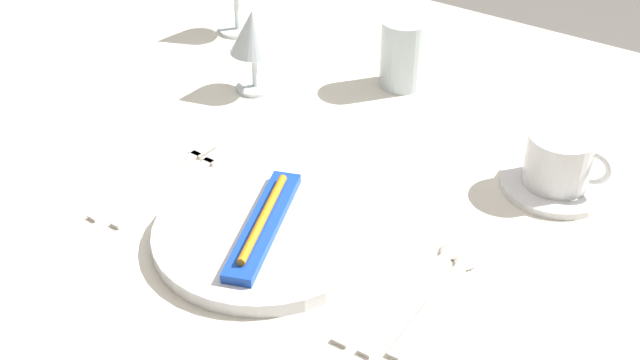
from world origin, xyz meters
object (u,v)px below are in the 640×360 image
object	(u,v)px
toothbrush_package	(264,224)
drink_tumbler	(403,57)
fork_inner	(162,175)
coffee_cup_left	(561,159)
fork_outer	(179,182)
wine_glass_right	(253,35)
spoon_dessert	(446,287)
dinner_plate	(264,235)
spoon_soup	(427,280)
dinner_knife	(392,283)

from	to	relation	value
toothbrush_package	drink_tumbler	world-z (taller)	drink_tumbler
fork_inner	coffee_cup_left	size ratio (longest dim) A/B	1.99
fork_outer	wine_glass_right	bearing A→B (deg)	105.83
fork_inner	coffee_cup_left	xyz separation A→B (m)	(0.45, 0.27, 0.04)
spoon_dessert	coffee_cup_left	distance (m)	0.26
dinner_plate	wine_glass_right	world-z (taller)	wine_glass_right
toothbrush_package	wine_glass_right	size ratio (longest dim) A/B	1.59
coffee_cup_left	fork_inner	bearing A→B (deg)	-148.76
dinner_plate	spoon_soup	world-z (taller)	dinner_plate
wine_glass_right	fork_outer	bearing A→B (deg)	-74.17
dinner_plate	coffee_cup_left	bearing A→B (deg)	50.27
spoon_dessert	drink_tumbler	distance (m)	0.48
dinner_knife	coffee_cup_left	bearing A→B (deg)	73.74
spoon_soup	dinner_knife	bearing A→B (deg)	-138.98
fork_outer	fork_inner	bearing A→B (deg)	-178.00
toothbrush_package	dinner_knife	xyz separation A→B (m)	(0.17, 0.02, -0.02)
dinner_knife	spoon_soup	bearing A→B (deg)	41.02
fork_outer	drink_tumbler	xyz separation A→B (m)	(0.11, 0.40, 0.05)
toothbrush_package	coffee_cup_left	world-z (taller)	coffee_cup_left
wine_glass_right	dinner_knife	bearing A→B (deg)	-34.10
coffee_cup_left	toothbrush_package	bearing A→B (deg)	-129.73
spoon_soup	dinner_plate	bearing A→B (deg)	-167.39
fork_outer	fork_inner	size ratio (longest dim) A/B	0.96
fork_inner	dinner_knife	size ratio (longest dim) A/B	0.93
fork_inner	dinner_knife	world-z (taller)	same
dinner_knife	coffee_cup_left	world-z (taller)	coffee_cup_left
dinner_knife	wine_glass_right	size ratio (longest dim) A/B	1.81
coffee_cup_left	wine_glass_right	world-z (taller)	wine_glass_right
fork_outer	coffee_cup_left	size ratio (longest dim) A/B	1.90
wine_glass_right	drink_tumbler	size ratio (longest dim) A/B	1.21
spoon_soup	wine_glass_right	xyz separation A→B (m)	(-0.44, 0.25, 0.09)
fork_outer	dinner_knife	xyz separation A→B (m)	(0.33, -0.01, 0.00)
dinner_plate	fork_outer	bearing A→B (deg)	169.01
fork_outer	spoon_dessert	distance (m)	0.39
fork_inner	wine_glass_right	xyz separation A→B (m)	(-0.05, 0.26, 0.09)
fork_outer	toothbrush_package	bearing A→B (deg)	-10.99
spoon_dessert	spoon_soup	bearing A→B (deg)	-176.35
dinner_plate	coffee_cup_left	xyz separation A→B (m)	(0.25, 0.30, 0.04)
fork_inner	coffee_cup_left	world-z (taller)	coffee_cup_left
spoon_dessert	coffee_cup_left	bearing A→B (deg)	83.57
spoon_dessert	coffee_cup_left	world-z (taller)	coffee_cup_left
fork_outer	dinner_knife	bearing A→B (deg)	-2.43
fork_outer	coffee_cup_left	distance (m)	0.50
toothbrush_package	spoon_dessert	bearing A→B (deg)	11.68
dinner_plate	spoon_soup	xyz separation A→B (m)	(0.20, 0.04, -0.01)
fork_outer	drink_tumbler	world-z (taller)	drink_tumbler
toothbrush_package	fork_inner	size ratio (longest dim) A/B	0.94
dinner_plate	coffee_cup_left	size ratio (longest dim) A/B	2.40
toothbrush_package	fork_inner	xyz separation A→B (m)	(-0.19, 0.03, -0.02)
toothbrush_package	dinner_knife	distance (m)	0.17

